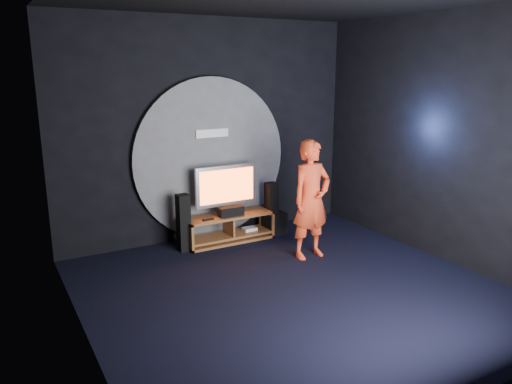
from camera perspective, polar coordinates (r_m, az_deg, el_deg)
floor at (r=6.44m, az=4.31°, el=-11.19°), size 5.00×5.00×0.00m
back_wall at (r=8.07m, az=-5.38°, el=7.01°), size 5.00×0.04×3.50m
front_wall at (r=4.12m, az=24.37°, el=-1.27°), size 5.00×0.04×3.50m
left_wall at (r=4.98m, az=-20.02°, el=1.66°), size 0.04×5.00×3.50m
right_wall at (r=7.57m, az=20.62°, el=5.68°), size 0.04×5.00×3.50m
wall_disc_panel at (r=8.09m, az=-5.14°, el=3.82°), size 2.60×0.11×2.60m
media_console at (r=8.07m, az=-3.09°, el=-4.31°), size 1.46×0.45×0.45m
tv at (r=7.93m, az=-3.42°, el=0.52°), size 1.05×0.22×0.79m
center_speaker at (r=7.89m, az=-2.88°, el=-2.22°), size 0.40×0.15×0.15m
remote at (r=7.72m, az=-5.46°, el=-3.15°), size 0.18×0.05×0.02m
tower_speaker_left at (r=7.66m, az=-8.29°, el=-3.51°), size 0.18×0.20×0.88m
tower_speaker_right at (r=8.32m, az=1.75°, el=-1.92°), size 0.18×0.20×0.88m
subwoofer at (r=8.44m, az=2.13°, el=-3.53°), size 0.33×0.33×0.37m
player at (r=7.27m, az=6.34°, el=-0.87°), size 0.66×0.45×1.75m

